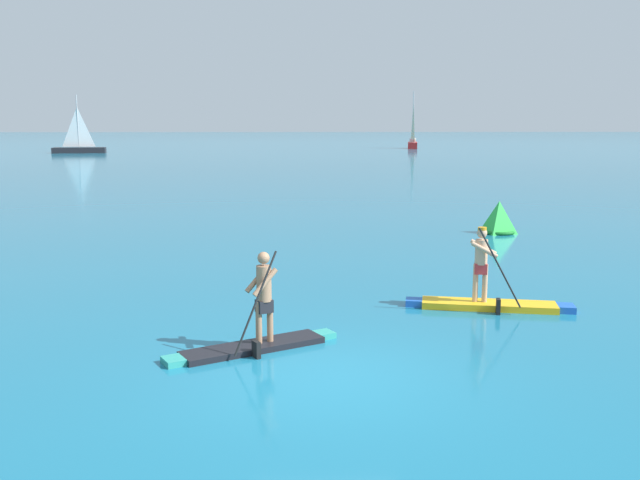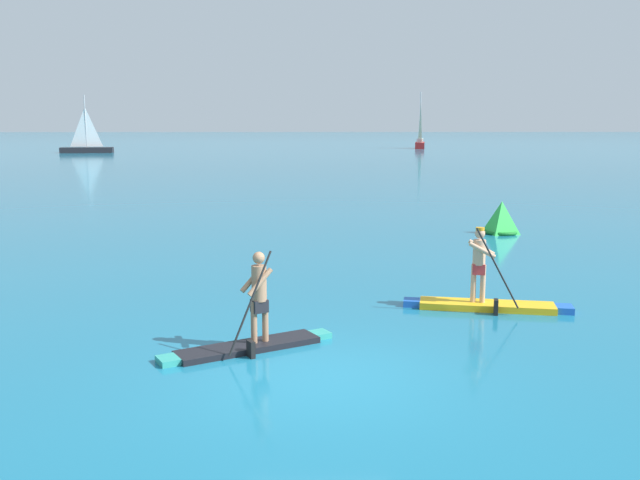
{
  "view_description": "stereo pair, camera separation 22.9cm",
  "coord_description": "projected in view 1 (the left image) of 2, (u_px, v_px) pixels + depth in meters",
  "views": [
    {
      "loc": [
        -0.43,
        -10.41,
        3.92
      ],
      "look_at": [
        0.15,
        8.33,
        0.74
      ],
      "focal_mm": 39.84,
      "sensor_mm": 36.0,
      "label": 1
    },
    {
      "loc": [
        -0.2,
        -10.42,
        3.92
      ],
      "look_at": [
        0.15,
        8.33,
        0.74
      ],
      "focal_mm": 39.84,
      "sensor_mm": 36.0,
      "label": 2
    }
  ],
  "objects": [
    {
      "name": "sailboat_right_horizon",
      "position": [
        413.0,
        141.0,
        97.9
      ],
      "size": [
        1.98,
        4.77,
        7.69
      ],
      "rotation": [
        0.0,
        0.0,
        1.41
      ],
      "color": "#A51E1E",
      "rests_on": "ground"
    },
    {
      "name": "paddleboarder_mid_center",
      "position": [
        256.0,
        329.0,
        12.19
      ],
      "size": [
        2.96,
        1.87,
        1.82
      ],
      "rotation": [
        0.0,
        0.0,
        3.64
      ],
      "color": "black",
      "rests_on": "ground"
    },
    {
      "name": "paddleboarder_far_right",
      "position": [
        488.0,
        294.0,
        14.87
      ],
      "size": [
        3.48,
        1.16,
        1.78
      ],
      "rotation": [
        0.0,
        0.0,
        -0.19
      ],
      "color": "yellow",
      "rests_on": "ground"
    },
    {
      "name": "race_marker_buoy",
      "position": [
        499.0,
        219.0,
        24.76
      ],
      "size": [
        1.35,
        1.35,
        1.13
      ],
      "color": "green",
      "rests_on": "ground"
    },
    {
      "name": "sailboat_left_horizon",
      "position": [
        79.0,
        147.0,
        84.3
      ],
      "size": [
        6.23,
        2.5,
        6.82
      ],
      "rotation": [
        0.0,
        0.0,
        0.14
      ],
      "color": "black",
      "rests_on": "ground"
    },
    {
      "name": "ground",
      "position": [
        327.0,
        377.0,
        10.93
      ],
      "size": [
        440.0,
        440.0,
        0.0
      ],
      "primitive_type": "plane",
      "color": "#196B8C"
    }
  ]
}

